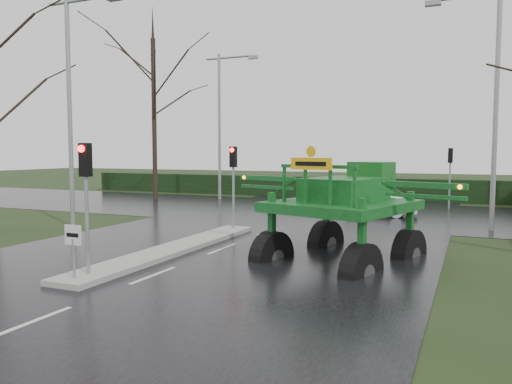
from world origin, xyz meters
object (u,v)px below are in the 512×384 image
at_px(street_light_left_far, 223,113).
at_px(white_sedan, 370,216).
at_px(traffic_signal_mid, 233,169).
at_px(keep_left_sign, 73,243).
at_px(traffic_signal_near, 86,180).
at_px(street_light_left_near, 75,90).
at_px(street_light_right, 489,86).
at_px(crop_sprayer, 276,192).
at_px(traffic_signal_far, 450,164).

distance_m(street_light_left_far, white_sedan, 13.57).
height_order(traffic_signal_mid, street_light_left_far, street_light_left_far).
relative_size(keep_left_sign, traffic_signal_near, 0.38).
height_order(traffic_signal_near, street_light_left_near, street_light_left_near).
bearing_deg(keep_left_sign, white_sedan, 75.71).
height_order(keep_left_sign, street_light_right, street_light_right).
bearing_deg(street_light_left_far, street_light_right, -26.02).
height_order(traffic_signal_mid, crop_sprayer, crop_sprayer).
height_order(traffic_signal_mid, street_light_right, street_light_right).
relative_size(keep_left_sign, crop_sprayer, 0.18).
bearing_deg(street_light_right, crop_sprayer, -125.42).
xyz_separation_m(traffic_signal_mid, crop_sprayer, (3.44, -4.01, -0.54)).
relative_size(traffic_signal_near, street_light_left_far, 0.35).
relative_size(street_light_left_near, crop_sprayer, 1.34).
bearing_deg(traffic_signal_far, street_light_right, 101.95).
bearing_deg(traffic_signal_mid, traffic_signal_near, -90.00).
distance_m(street_light_right, street_light_left_far, 18.24).
distance_m(street_light_right, crop_sprayer, 11.17).
bearing_deg(traffic_signal_mid, street_light_right, 25.40).
xyz_separation_m(traffic_signal_near, traffic_signal_mid, (0.00, 8.50, 0.00)).
bearing_deg(street_light_left_far, keep_left_sign, -72.22).
height_order(keep_left_sign, traffic_signal_near, traffic_signal_near).
bearing_deg(street_light_left_far, traffic_signal_far, 0.03).
bearing_deg(traffic_signal_far, white_sedan, 54.36).
bearing_deg(crop_sprayer, keep_left_sign, -107.65).
bearing_deg(keep_left_sign, crop_sprayer, 55.40).
bearing_deg(street_light_left_far, traffic_signal_mid, -61.14).
xyz_separation_m(traffic_signal_far, white_sedan, (-3.60, -5.02, -2.59)).
xyz_separation_m(traffic_signal_far, street_light_right, (1.69, -8.01, 3.40)).
xyz_separation_m(street_light_right, white_sedan, (-5.30, 2.99, -5.99)).
xyz_separation_m(keep_left_sign, traffic_signal_far, (7.80, 21.51, 1.53)).
distance_m(street_light_left_near, street_light_right, 17.45).
relative_size(street_light_left_near, street_light_right, 1.00).
bearing_deg(keep_left_sign, traffic_signal_mid, 90.00).
bearing_deg(street_light_left_near, street_light_right, 20.11).
bearing_deg(street_light_left_near, crop_sprayer, -13.67).
xyz_separation_m(street_light_left_near, street_light_left_far, (0.00, 14.00, 0.00)).
distance_m(traffic_signal_mid, street_light_left_far, 14.68).
height_order(traffic_signal_near, traffic_signal_far, same).
distance_m(traffic_signal_far, street_light_right, 8.86).
height_order(street_light_right, street_light_left_far, same).
height_order(street_light_left_far, white_sedan, street_light_left_far).
xyz_separation_m(traffic_signal_mid, street_light_right, (9.49, 4.51, 3.40)).
xyz_separation_m(street_light_right, street_light_left_far, (-16.39, 8.00, 0.00)).
bearing_deg(street_light_left_far, traffic_signal_near, -71.83).
xyz_separation_m(keep_left_sign, crop_sprayer, (3.44, 4.99, 0.99)).
height_order(keep_left_sign, white_sedan, keep_left_sign).
relative_size(street_light_right, crop_sprayer, 1.34).
xyz_separation_m(traffic_signal_near, crop_sprayer, (3.44, 4.49, -0.54)).
bearing_deg(street_light_left_near, white_sedan, 39.01).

